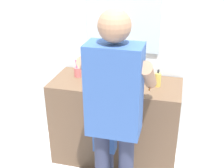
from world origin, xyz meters
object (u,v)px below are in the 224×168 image
Objects in this scene: soap_bottle at (158,79)px; toothbrush_cup at (78,71)px; child_toddler at (105,138)px; adult_parent at (115,103)px.

toothbrush_cup is at bearing 177.38° from soap_bottle.
soap_bottle is 0.19× the size of child_toddler.
toothbrush_cup is 0.24× the size of child_toddler.
adult_parent is at bearing -60.05° from child_toddler.
soap_bottle is 0.10× the size of adult_parent.
toothbrush_cup is 1.25× the size of soap_bottle.
toothbrush_cup is at bearing 131.79° from child_toddler.
toothbrush_cup is 0.12× the size of adult_parent.
toothbrush_cup reaches higher than soap_bottle.
child_toddler is (0.40, -0.45, -0.42)m from toothbrush_cup.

